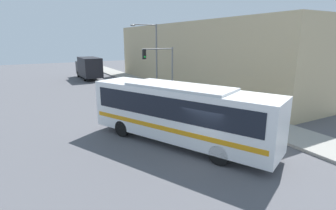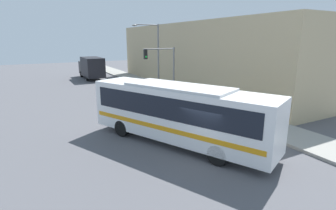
# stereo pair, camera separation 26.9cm
# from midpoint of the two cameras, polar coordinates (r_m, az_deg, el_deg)

# --- Properties ---
(ground_plane) EXTENTS (120.00, 120.00, 0.00)m
(ground_plane) POSITION_cam_midpoint_polar(r_m,az_deg,el_deg) (13.52, 8.48, -10.82)
(ground_plane) COLOR #515156
(sidewalk) EXTENTS (2.98, 70.00, 0.17)m
(sidewalk) POSITION_cam_midpoint_polar(r_m,az_deg,el_deg) (33.07, -4.50, 4.39)
(sidewalk) COLOR gray
(sidewalk) RESTS_ON ground_plane
(building_facade) EXTENTS (6.00, 31.46, 7.42)m
(building_facade) POSITION_cam_midpoint_polar(r_m,az_deg,el_deg) (32.02, 5.34, 10.59)
(building_facade) COLOR tan
(building_facade) RESTS_ON ground_plane
(city_bus) EXTENTS (6.72, 10.75, 3.30)m
(city_bus) POSITION_cam_midpoint_polar(r_m,az_deg,el_deg) (14.24, 1.84, -1.21)
(city_bus) COLOR white
(city_bus) RESTS_ON ground_plane
(delivery_truck) EXTENTS (2.39, 7.27, 3.13)m
(delivery_truck) POSITION_cam_midpoint_polar(r_m,az_deg,el_deg) (40.12, -17.09, 7.87)
(delivery_truck) COLOR black
(delivery_truck) RESTS_ON ground_plane
(fire_hydrant) EXTENTS (0.25, 0.34, 0.69)m
(fire_hydrant) POSITION_cam_midpoint_polar(r_m,az_deg,el_deg) (19.53, 12.76, -1.51)
(fire_hydrant) COLOR gold
(fire_hydrant) RESTS_ON sidewalk
(traffic_light_pole) EXTENTS (3.28, 0.35, 4.76)m
(traffic_light_pole) POSITION_cam_midpoint_polar(r_m,az_deg,el_deg) (25.35, -1.69, 9.16)
(traffic_light_pole) COLOR slate
(traffic_light_pole) RESTS_ON sidewalk
(parking_meter) EXTENTS (0.14, 0.14, 1.29)m
(parking_meter) POSITION_cam_midpoint_polar(r_m,az_deg,el_deg) (22.85, 5.30, 2.42)
(parking_meter) COLOR slate
(parking_meter) RESTS_ON sidewalk
(street_lamp) EXTENTS (3.05, 0.28, 7.05)m
(street_lamp) POSITION_cam_midpoint_polar(r_m,az_deg,el_deg) (28.89, -3.56, 11.66)
(street_lamp) COLOR slate
(street_lamp) RESTS_ON sidewalk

